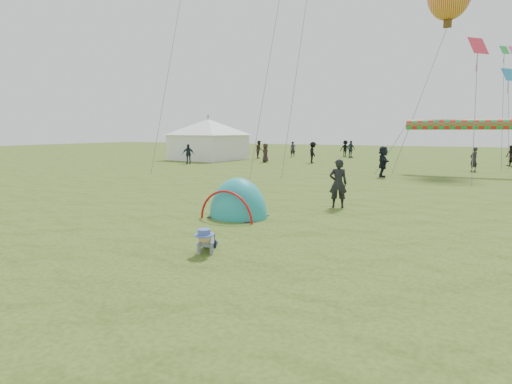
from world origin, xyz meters
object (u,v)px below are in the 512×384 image
at_px(popup_tent, 238,217).
at_px(standing_adult, 338,183).
at_px(crawling_toddler, 206,239).
at_px(event_marquee, 208,138).

xyz_separation_m(popup_tent, standing_adult, (2.39, 2.87, 0.85)).
xyz_separation_m(crawling_toddler, popup_tent, (-1.13, 3.56, -0.30)).
relative_size(popup_tent, event_marquee, 0.42).
xyz_separation_m(crawling_toddler, standing_adult, (1.26, 6.44, 0.55)).
bearing_deg(event_marquee, popup_tent, -48.02).
bearing_deg(standing_adult, event_marquee, -65.62).
bearing_deg(event_marquee, crawling_toddler, -50.15).
distance_m(popup_tent, event_marquee, 25.81).
relative_size(crawling_toddler, popup_tent, 0.32).
bearing_deg(popup_tent, standing_adult, 54.09).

